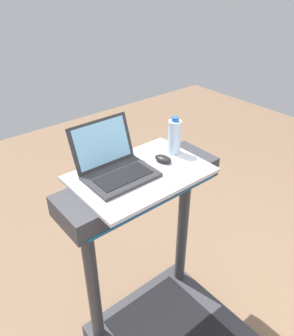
{
  "coord_description": "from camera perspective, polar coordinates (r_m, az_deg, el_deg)",
  "views": [
    {
      "loc": [
        -0.88,
        -0.42,
        2.07
      ],
      "look_at": [
        0.0,
        0.65,
        1.22
      ],
      "focal_mm": 35.74,
      "sensor_mm": 36.0,
      "label": 1
    }
  ],
  "objects": [
    {
      "name": "water_bottle",
      "position": [
        1.83,
        4.7,
        5.38
      ],
      "size": [
        0.07,
        0.07,
        0.21
      ],
      "color": "silver",
      "rests_on": "desk_board"
    },
    {
      "name": "computer_mouse",
      "position": [
        1.77,
        2.76,
        1.58
      ],
      "size": [
        0.08,
        0.11,
        0.03
      ],
      "primitive_type": "ellipsoid",
      "rotation": [
        0.0,
        0.0,
        0.21
      ],
      "color": "black",
      "rests_on": "desk_board"
    },
    {
      "name": "laptop",
      "position": [
        1.66,
        -5.51,
        0.49
      ],
      "size": [
        0.34,
        0.32,
        0.25
      ],
      "rotation": [
        0.0,
        0.0,
        0.0
      ],
      "color": "#2D2D30",
      "rests_on": "desk_board"
    },
    {
      "name": "desk_board",
      "position": [
        1.69,
        -1.08,
        -1.04
      ],
      "size": [
        0.68,
        0.46,
        0.02
      ],
      "primitive_type": "cube",
      "color": "silver",
      "rests_on": "treadmill_base"
    }
  ]
}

